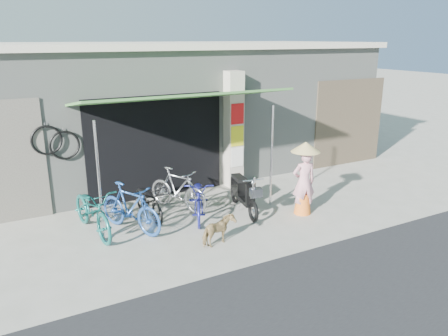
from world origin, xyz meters
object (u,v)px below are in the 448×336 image
bike_navy (199,198)px  moped (243,193)px  street_dog (219,231)px  bike_blue (130,208)px  nun (304,178)px  bike_silver (178,189)px  bike_black (149,200)px  bike_teal (92,210)px

bike_navy → moped: (1.02, -0.14, -0.02)m
bike_navy → moped: 1.03m
street_dog → bike_navy: bearing=-26.3°
bike_blue → moped: 2.55m
street_dog → nun: size_ratio=0.42×
bike_navy → moped: moped is taller
bike_silver → nun: nun is taller
bike_navy → street_dog: size_ratio=2.53×
moped → bike_blue: bearing=-173.3°
bike_black → bike_navy: bearing=-29.3°
bike_navy → street_dog: bike_navy is taller
bike_blue → street_dog: bike_blue is taller
bike_blue → bike_teal: bearing=134.7°
bike_silver → street_dog: (-0.01, -2.03, -0.20)m
bike_blue → nun: size_ratio=1.01×
bike_teal → street_dog: bearing=-47.6°
bike_teal → moped: (3.24, -0.41, -0.06)m
moped → nun: nun is taller
bike_black → nun: 3.43m
bike_silver → moped: bike_silver is taller
bike_teal → moped: size_ratio=1.13×
bike_teal → bike_blue: size_ratio=1.13×
bike_black → street_dog: (0.73, -1.88, -0.11)m
bike_black → bike_silver: bearing=9.2°
bike_navy → nun: nun is taller
bike_teal → bike_black: bearing=2.7°
bike_black → moped: 2.10m
bike_silver → bike_navy: 0.69m
bike_silver → nun: (2.37, -1.54, 0.33)m
bike_teal → bike_black: 1.27m
street_dog → nun: 2.49m
bike_navy → moped: size_ratio=1.04×
bike_teal → bike_black: bike_teal is taller
bike_silver → street_dog: bike_silver is taller
bike_black → bike_silver: size_ratio=0.94×
bike_silver → bike_black: bearing=164.7°
bike_teal → bike_silver: size_ratio=1.15×
bike_blue → bike_silver: bike_blue is taller
bike_black → bike_blue: bearing=-141.7°
bike_navy → street_dog: (-0.25, -1.38, -0.17)m
street_dog → moped: (1.27, 1.24, 0.14)m
bike_blue → moped: (2.54, -0.18, -0.07)m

